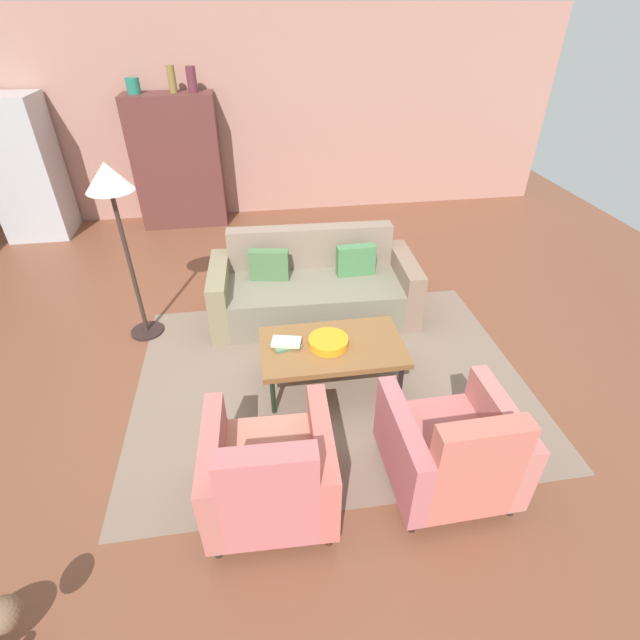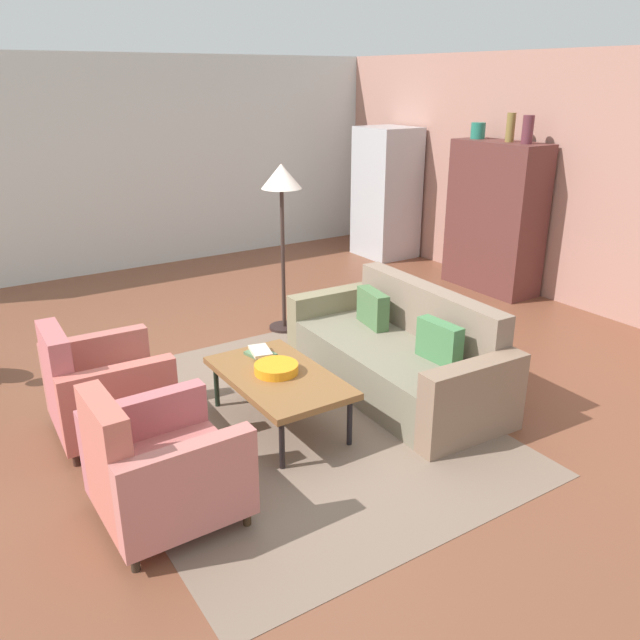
{
  "view_description": "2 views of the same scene",
  "coord_description": "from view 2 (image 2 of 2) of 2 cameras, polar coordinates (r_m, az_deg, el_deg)",
  "views": [
    {
      "loc": [
        -0.16,
        -3.5,
        2.8
      ],
      "look_at": [
        0.33,
        -0.28,
        0.55
      ],
      "focal_mm": 26.02,
      "sensor_mm": 36.0,
      "label": 1
    },
    {
      "loc": [
        4.24,
        -2.59,
        2.51
      ],
      "look_at": [
        0.25,
        0.0,
        0.71
      ],
      "focal_mm": 36.22,
      "sensor_mm": 36.0,
      "label": 2
    }
  ],
  "objects": [
    {
      "name": "couch",
      "position": [
        5.52,
        7.16,
        -3.19
      ],
      "size": [
        2.13,
        0.98,
        0.86
      ],
      "rotation": [
        0.0,
        0.0,
        3.1
      ],
      "color": "#766F5B",
      "rests_on": "ground"
    },
    {
      "name": "vase_small",
      "position": [
        7.88,
        17.88,
        15.72
      ],
      "size": [
        0.13,
        0.13,
        0.31
      ],
      "primitive_type": "cylinder",
      "color": "brown",
      "rests_on": "cabinet"
    },
    {
      "name": "ground_plane",
      "position": [
        5.57,
        -1.39,
        -6.1
      ],
      "size": [
        10.91,
        10.91,
        0.0
      ],
      "primitive_type": "plane",
      "color": "brown"
    },
    {
      "name": "vase_round",
      "position": [
        8.04,
        16.48,
        16.0
      ],
      "size": [
        0.1,
        0.1,
        0.33
      ],
      "primitive_type": "cylinder",
      "color": "olive",
      "rests_on": "cabinet"
    },
    {
      "name": "wall_back",
      "position": [
        7.74,
        23.66,
        10.77
      ],
      "size": [
        9.09,
        0.12,
        2.8
      ],
      "primitive_type": "cube",
      "color": "tan",
      "rests_on": "ground"
    },
    {
      "name": "wall_left",
      "position": [
        9.23,
        -16.82,
        12.95
      ],
      "size": [
        0.12,
        7.59,
        2.8
      ],
      "primitive_type": "cube",
      "color": "silver",
      "rests_on": "ground"
    },
    {
      "name": "fruit_bowl",
      "position": [
        4.86,
        -3.89,
        -4.28
      ],
      "size": [
        0.33,
        0.33,
        0.07
      ],
      "primitive_type": "cylinder",
      "color": "orange",
      "rests_on": "coffee_table"
    },
    {
      "name": "armchair_right",
      "position": [
        4.01,
        -14.26,
        -12.77
      ],
      "size": [
        0.81,
        0.81,
        0.88
      ],
      "rotation": [
        0.0,
        0.0,
        0.02
      ],
      "color": "#332120",
      "rests_on": "ground"
    },
    {
      "name": "armchair_left",
      "position": [
        5.03,
        -18.86,
        -6.02
      ],
      "size": [
        0.83,
        0.83,
        0.88
      ],
      "rotation": [
        0.0,
        0.0,
        -0.04
      ],
      "color": "#2B2823",
      "rests_on": "ground"
    },
    {
      "name": "cabinet",
      "position": [
        8.25,
        15.23,
        8.74
      ],
      "size": [
        1.2,
        0.51,
        1.8
      ],
      "color": "brown",
      "rests_on": "ground"
    },
    {
      "name": "book_stack",
      "position": [
        5.17,
        -5.28,
        -2.88
      ],
      "size": [
        0.27,
        0.21,
        0.05
      ],
      "color": "#51754E",
      "rests_on": "coffee_table"
    },
    {
      "name": "area_rug",
      "position": [
        5.07,
        -3.07,
        -8.98
      ],
      "size": [
        3.4,
        2.6,
        0.01
      ],
      "primitive_type": "cube",
      "color": "#7D6857",
      "rests_on": "ground"
    },
    {
      "name": "refrigerator",
      "position": [
        9.61,
        5.88,
        11.11
      ],
      "size": [
        0.8,
        0.73,
        1.85
      ],
      "color": "#B7BABF",
      "rests_on": "ground"
    },
    {
      "name": "vase_tall",
      "position": [
        8.38,
        13.79,
        15.94
      ],
      "size": [
        0.17,
        0.17,
        0.19
      ],
      "primitive_type": "cylinder",
      "color": "#257861",
      "rests_on": "cabinet"
    },
    {
      "name": "floor_lamp",
      "position": [
        6.49,
        -3.41,
        11.21
      ],
      "size": [
        0.4,
        0.4,
        1.72
      ],
      "color": "#2D1E1D",
      "rests_on": "ground"
    },
    {
      "name": "coffee_table",
      "position": [
        4.87,
        -3.67,
        -5.19
      ],
      "size": [
        1.2,
        0.7,
        0.43
      ],
      "color": "black",
      "rests_on": "ground"
    }
  ]
}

